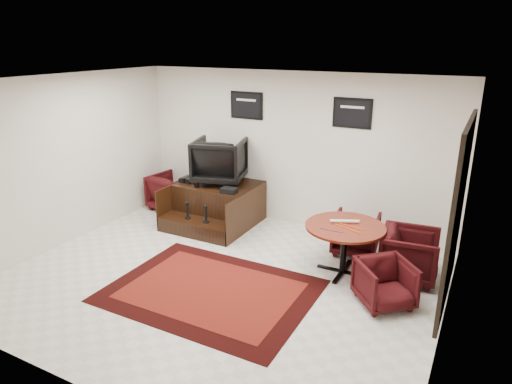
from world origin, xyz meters
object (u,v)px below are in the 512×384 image
shine_podium (217,205)px  table_chair_back (356,232)px  table_chair_window (410,253)px  table_chair_corner (385,281)px  armchair_side (172,190)px  shine_chair (220,159)px  meeting_table (345,231)px

shine_podium → table_chair_back: bearing=-0.8°
table_chair_window → table_chair_corner: 0.89m
armchair_side → table_chair_window: table_chair_window is taller
shine_podium → shine_chair: size_ratio=1.64×
table_chair_back → meeting_table: bearing=86.0°
armchair_side → table_chair_corner: 4.92m
table_chair_corner → table_chair_back: bearing=78.6°
shine_chair → table_chair_back: 2.82m
shine_chair → meeting_table: size_ratio=0.80×
armchair_side → table_chair_back: bearing=-176.3°
table_chair_back → table_chair_corner: bearing=113.3°
armchair_side → meeting_table: bearing=172.9°
table_chair_corner → table_chair_window: bearing=39.0°
table_chair_back → table_chair_window: bearing=146.5°
armchair_side → table_chair_corner: (4.66, -1.59, -0.06)m
meeting_table → table_chair_back: meeting_table is taller
shine_podium → meeting_table: bearing=-16.5°
meeting_table → armchair_side: bearing=165.5°
shine_podium → table_chair_window: bearing=-8.0°
table_chair_window → table_chair_corner: table_chair_window is taller
shine_podium → armchair_side: 1.23m
shine_chair → meeting_table: (2.72, -0.95, -0.55)m
shine_podium → table_chair_window: table_chair_window is taller
table_chair_back → shine_podium: bearing=-7.3°
shine_podium → table_chair_back: 2.68m
table_chair_corner → shine_chair: bearing=114.9°
table_chair_window → shine_chair: bearing=74.1°
meeting_table → shine_chair: bearing=160.7°
table_chair_back → table_chair_corner: size_ratio=1.07×
table_chair_back → table_chair_window: table_chair_window is taller
armchair_side → table_chair_back: (3.89, -0.25, -0.04)m
armchair_side → table_chair_corner: armchair_side is taller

